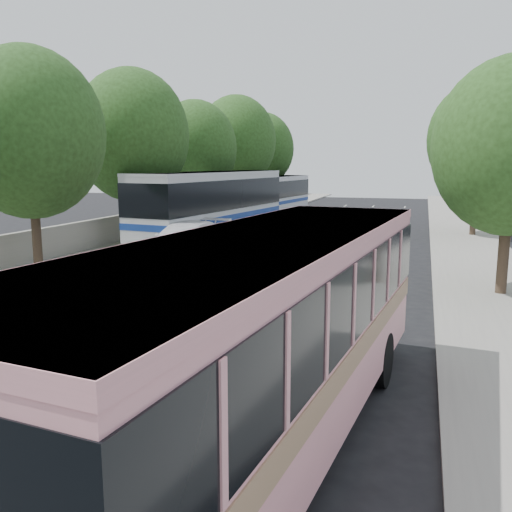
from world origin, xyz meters
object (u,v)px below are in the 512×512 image
at_px(white_pickup, 186,242).
at_px(pink_taxi, 205,258).
at_px(tour_coach_rear, 273,192).
at_px(pink_bus, 265,319).
at_px(tour_coach_front, 213,199).

bearing_deg(white_pickup, pink_taxi, -52.93).
relative_size(pink_taxi, tour_coach_rear, 0.43).
relative_size(pink_bus, tour_coach_rear, 0.97).
bearing_deg(tour_coach_rear, white_pickup, -77.61).
bearing_deg(tour_coach_front, pink_taxi, -62.20).
bearing_deg(pink_taxi, tour_coach_front, 107.80).
distance_m(pink_taxi, tour_coach_rear, 25.95).
relative_size(pink_taxi, tour_coach_front, 0.36).
height_order(white_pickup, tour_coach_front, tour_coach_front).
distance_m(pink_bus, pink_taxi, 13.04).
xyz_separation_m(pink_taxi, white_pickup, (-2.39, 3.43, 0.05)).
xyz_separation_m(tour_coach_front, tour_coach_rear, (-0.60, 15.45, -0.38)).
xyz_separation_m(pink_taxi, tour_coach_rear, (-4.30, 25.56, 1.17)).
height_order(pink_bus, tour_coach_front, tour_coach_front).
bearing_deg(tour_coach_rear, tour_coach_front, -80.33).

